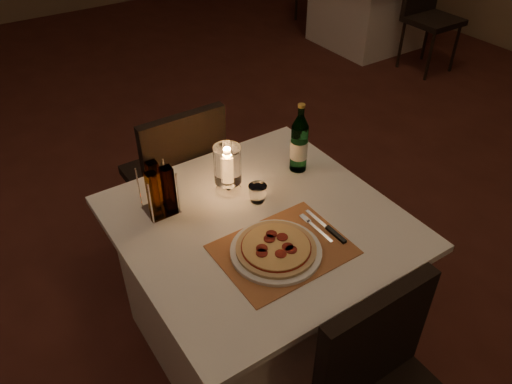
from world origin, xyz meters
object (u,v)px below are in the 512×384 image
tumbler (258,193)px  water_bottle (299,144)px  hurricane_candle (228,166)px  neighbor_table_right (369,7)px  pizza (276,248)px  plate (276,251)px  chair_far (178,170)px  main_table (259,285)px

tumbler → water_bottle: (0.27, 0.09, 0.09)m
tumbler → hurricane_candle: (-0.06, 0.12, 0.09)m
water_bottle → neighbor_table_right: size_ratio=0.31×
pizza → hurricane_candle: bearing=83.2°
plate → chair_far: bearing=86.8°
pizza → tumbler: 0.30m
main_table → neighbor_table_right: 3.87m
hurricane_candle → tumbler: bearing=-61.8°
chair_far → water_bottle: bearing=-58.2°
main_table → water_bottle: water_bottle is taller
pizza → neighbor_table_right: pizza is taller
neighbor_table_right → chair_far: bearing=-149.8°
pizza → water_bottle: water_bottle is taller
hurricane_candle → chair_far: bearing=89.7°
plate → tumbler: tumbler is taller
plate → water_bottle: 0.54m
plate → neighbor_table_right: (3.04, 2.63, -0.38)m
main_table → plate: plate is taller
neighbor_table_right → tumbler: bearing=-141.2°
chair_far → hurricane_candle: (-0.00, -0.50, 0.31)m
chair_far → water_bottle: (0.33, -0.53, 0.31)m
water_bottle → plate: bearing=-135.8°
main_table → chair_far: 0.74m
main_table → tumbler: 0.42m
hurricane_candle → neighbor_table_right: 3.77m
plate → water_bottle: bearing=44.2°
chair_far → tumbler: 0.66m
hurricane_candle → plate: bearing=-96.8°
chair_far → hurricane_candle: size_ratio=4.32×
neighbor_table_right → pizza: bearing=-139.1°
tumbler → neighbor_table_right: bearing=38.8°
chair_far → plate: (-0.05, -0.89, 0.20)m
main_table → chair_far: chair_far is taller
chair_far → plate: 0.92m
main_table → water_bottle: (0.33, 0.19, 0.49)m
hurricane_candle → neighbor_table_right: size_ratio=0.21×
main_table → hurricane_candle: bearing=90.7°
tumbler → main_table: bearing=-121.3°
tumbler → neighbor_table_right: 3.78m
neighbor_table_right → water_bottle: bearing=-139.6°
chair_far → pizza: (-0.05, -0.89, 0.22)m
plate → tumbler: bearing=68.5°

